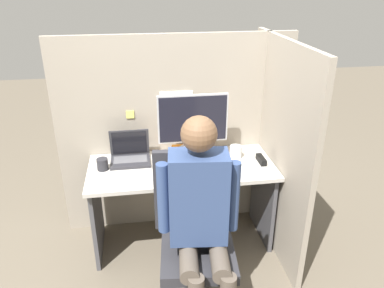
{
  "coord_description": "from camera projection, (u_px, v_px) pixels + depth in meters",
  "views": [
    {
      "loc": [
        -0.31,
        -2.21,
        2.05
      ],
      "look_at": [
        0.06,
        0.15,
        0.96
      ],
      "focal_mm": 35.0,
      "sensor_mm": 36.0,
      "label": 1
    }
  ],
  "objects": [
    {
      "name": "ground_plane",
      "position": [
        188.0,
        265.0,
        2.88
      ],
      "size": [
        12.0,
        12.0,
        0.0
      ],
      "primitive_type": "plane",
      "color": "#665B4C"
    },
    {
      "name": "cubicle_panel_back",
      "position": [
        177.0,
        135.0,
        3.1
      ],
      "size": [
        1.92,
        0.05,
        1.65
      ],
      "color": "gray",
      "rests_on": "ground"
    },
    {
      "name": "cubicle_panel_right",
      "position": [
        278.0,
        149.0,
        2.85
      ],
      "size": [
        0.04,
        1.23,
        1.65
      ],
      "color": "gray",
      "rests_on": "ground"
    },
    {
      "name": "desk",
      "position": [
        182.0,
        186.0,
        2.93
      ],
      "size": [
        1.42,
        0.6,
        0.71
      ],
      "color": "beige",
      "rests_on": "ground"
    },
    {
      "name": "paper_box",
      "position": [
        193.0,
        155.0,
        2.94
      ],
      "size": [
        0.31,
        0.25,
        0.08
      ],
      "color": "orange",
      "rests_on": "desk"
    },
    {
      "name": "monitor",
      "position": [
        193.0,
        122.0,
        2.83
      ],
      "size": [
        0.53,
        0.23,
        0.45
      ],
      "color": "#B2B2B7",
      "rests_on": "paper_box"
    },
    {
      "name": "laptop",
      "position": [
        130.0,
        155.0,
        2.91
      ],
      "size": [
        0.3,
        0.23,
        0.24
      ],
      "color": "#2D2D33",
      "rests_on": "desk"
    },
    {
      "name": "mouse",
      "position": [
        167.0,
        169.0,
        2.78
      ],
      "size": [
        0.06,
        0.04,
        0.03
      ],
      "color": "gray",
      "rests_on": "desk"
    },
    {
      "name": "stapler",
      "position": [
        261.0,
        160.0,
        2.91
      ],
      "size": [
        0.04,
        0.15,
        0.04
      ],
      "color": "black",
      "rests_on": "desk"
    },
    {
      "name": "carrot_toy",
      "position": [
        178.0,
        179.0,
        2.64
      ],
      "size": [
        0.04,
        0.12,
        0.04
      ],
      "color": "orange",
      "rests_on": "desk"
    },
    {
      "name": "office_chair",
      "position": [
        194.0,
        232.0,
        2.4
      ],
      "size": [
        0.53,
        0.58,
        1.04
      ],
      "color": "#2D2D33",
      "rests_on": "ground"
    },
    {
      "name": "person",
      "position": [
        201.0,
        213.0,
        2.15
      ],
      "size": [
        0.48,
        0.46,
        1.37
      ],
      "color": "brown",
      "rests_on": "ground"
    },
    {
      "name": "coffee_mug",
      "position": [
        236.0,
        152.0,
        2.96
      ],
      "size": [
        0.09,
        0.09,
        0.1
      ],
      "color": "white",
      "rests_on": "desk"
    },
    {
      "name": "pen_cup",
      "position": [
        103.0,
        164.0,
        2.79
      ],
      "size": [
        0.08,
        0.08,
        0.09
      ],
      "color": "#28282D",
      "rests_on": "desk"
    }
  ]
}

